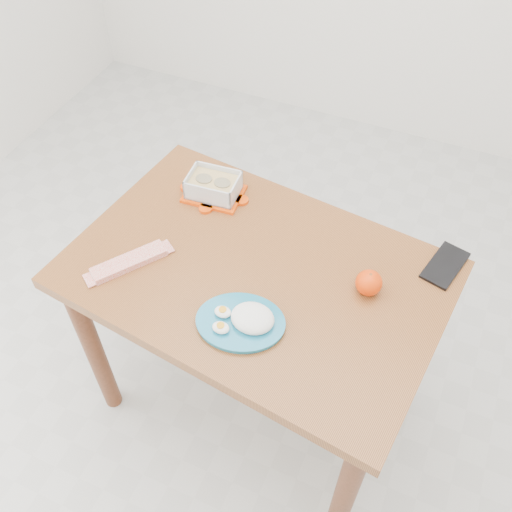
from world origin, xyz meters
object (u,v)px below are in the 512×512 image
at_px(orange_fruit, 369,283).
at_px(rice_plate, 244,320).
at_px(dining_table, 256,297).
at_px(food_container, 213,186).
at_px(smartphone, 445,265).

height_order(orange_fruit, rice_plate, orange_fruit).
xyz_separation_m(dining_table, rice_plate, (0.04, -0.18, 0.14)).
xyz_separation_m(food_container, orange_fruit, (0.54, -0.17, -0.00)).
relative_size(food_container, smartphone, 1.15).
height_order(rice_plate, smartphone, rice_plate).
xyz_separation_m(dining_table, smartphone, (0.47, 0.22, 0.13)).
height_order(dining_table, rice_plate, rice_plate).
relative_size(food_container, rice_plate, 0.67).
height_order(food_container, smartphone, food_container).
bearing_deg(orange_fruit, dining_table, -170.15).
distance_m(food_container, smartphone, 0.72).
height_order(orange_fruit, smartphone, orange_fruit).
height_order(dining_table, food_container, food_container).
bearing_deg(food_container, dining_table, -48.03).
relative_size(orange_fruit, rice_plate, 0.26).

